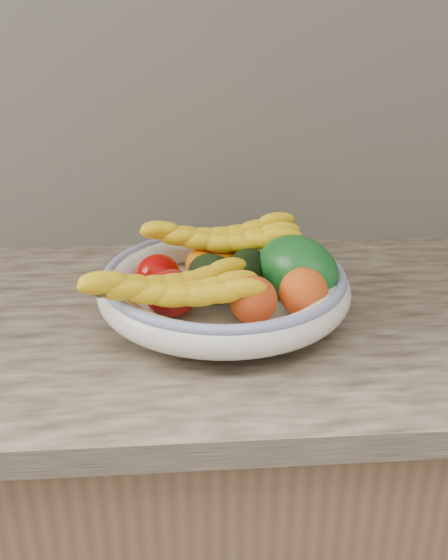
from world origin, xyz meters
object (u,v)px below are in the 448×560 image
(fruit_bowl, at_px, (224,287))
(green_mango, at_px, (297,269))
(banana_bunch_back, at_px, (220,242))
(banana_bunch_front, at_px, (172,293))

(fruit_bowl, distance_m, green_mango, 0.12)
(green_mango, xyz_separation_m, banana_bunch_back, (-0.11, 0.10, 0.01))
(fruit_bowl, xyz_separation_m, green_mango, (0.11, -0.00, 0.03))
(banana_bunch_back, bearing_deg, banana_bunch_front, -112.47)
(banana_bunch_back, relative_size, banana_bunch_front, 1.03)
(banana_bunch_front, bearing_deg, green_mango, 10.18)
(fruit_bowl, relative_size, banana_bunch_back, 1.42)
(banana_bunch_back, xyz_separation_m, banana_bunch_front, (-0.08, -0.18, -0.01))
(fruit_bowl, height_order, banana_bunch_front, banana_bunch_front)
(green_mango, bearing_deg, banana_bunch_back, 103.74)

